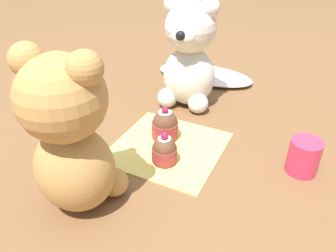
% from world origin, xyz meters
% --- Properties ---
extents(ground_plane, '(4.00, 4.00, 0.00)m').
position_xyz_m(ground_plane, '(0.00, 0.00, 0.00)').
color(ground_plane, brown).
extents(knitted_placemat, '(0.22, 0.22, 0.01)m').
position_xyz_m(knitted_placemat, '(0.00, 0.00, 0.00)').
color(knitted_placemat, '#E0D166').
rests_on(knitted_placemat, ground_plane).
extents(tulle_cloth, '(0.30, 0.14, 0.03)m').
position_xyz_m(tulle_cloth, '(-0.06, 0.38, 0.01)').
color(tulle_cloth, silver).
rests_on(tulle_cloth, ground_plane).
extents(teddy_bear_cream, '(0.14, 0.15, 0.27)m').
position_xyz_m(teddy_bear_cream, '(-0.04, 0.21, 0.13)').
color(teddy_bear_cream, silver).
rests_on(teddy_bear_cream, ground_plane).
extents(teddy_bear_tan, '(0.15, 0.15, 0.28)m').
position_xyz_m(teddy_bear_tan, '(-0.06, -0.21, 0.14)').
color(teddy_bear_tan, '#B78447').
rests_on(teddy_bear_tan, ground_plane).
extents(cupcake_near_cream_bear, '(0.06, 0.06, 0.07)m').
position_xyz_m(cupcake_near_cream_bear, '(-0.02, 0.03, 0.03)').
color(cupcake_near_cream_bear, '#993333').
rests_on(cupcake_near_cream_bear, knitted_placemat).
extents(cupcake_near_tan_bear, '(0.05, 0.05, 0.07)m').
position_xyz_m(cupcake_near_tan_bear, '(0.02, -0.05, 0.03)').
color(cupcake_near_tan_bear, '#993333').
rests_on(cupcake_near_tan_bear, knitted_placemat).
extents(juice_glass, '(0.06, 0.06, 0.07)m').
position_xyz_m(juice_glass, '(0.27, 0.05, 0.03)').
color(juice_glass, '#DB3356').
rests_on(juice_glass, ground_plane).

